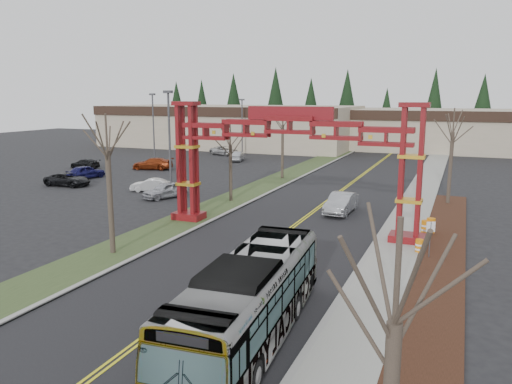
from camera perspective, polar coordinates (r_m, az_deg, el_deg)
The scene contains 35 objects.
ground at distance 20.08m, azimuth -14.04°, elevation -16.91°, with size 200.00×200.00×0.00m, color black.
road at distance 41.62m, azimuth 6.86°, elevation -2.03°, with size 12.00×110.00×0.02m, color black.
lane_line_left at distance 41.65m, azimuth 6.70°, elevation -2.00°, with size 0.12×100.00×0.01m, color yellow.
lane_line_right at distance 41.58m, azimuth 7.02°, elevation -2.03°, with size 0.12×100.00×0.01m, color yellow.
curb_right at distance 40.43m, azimuth 15.28°, elevation -2.64°, with size 0.30×110.00×0.15m, color #999894.
sidewalk_right at distance 40.28m, azimuth 17.33°, elevation -2.80°, with size 2.60×110.00×0.14m, color gray.
landscape_strip at distance 25.79m, azimuth 19.85°, elevation -10.69°, with size 2.60×50.00×0.12m, color black.
grass_median at distance 44.39m, azimuth -3.12°, elevation -1.12°, with size 4.00×110.00×0.08m, color #304522.
curb_left at distance 43.63m, azimuth -0.93°, elevation -1.27°, with size 0.30×110.00×0.15m, color #999894.
gateway_arch at distance 34.05m, azimuth 3.84°, elevation 5.34°, with size 18.20×1.60×8.90m.
retail_building_west at distance 95.43m, azimuth -2.80°, elevation 7.57°, with size 46.00×22.30×7.50m.
retail_building_east at distance 94.21m, azimuth 22.20°, elevation 6.59°, with size 38.00×20.30×7.00m.
conifer_treeline at distance 106.65m, azimuth 17.12°, elevation 8.92°, with size 116.10×5.60×13.00m.
transit_bus at distance 19.40m, azimuth -0.72°, elevation -12.20°, with size 2.77×11.85×3.30m, color #B6B9BF.
silver_sedan at distance 40.64m, azimuth 9.70°, elevation -1.27°, with size 1.72×4.93×1.62m, color #A5A8AD.
parked_car_near_a at distance 46.80m, azimuth -10.33°, elevation 0.22°, with size 1.75×4.34×1.48m, color #AFB0B7.
parked_car_near_b at distance 50.30m, azimuth -11.95°, elevation 0.78°, with size 1.36×3.89×1.28m, color white.
parked_car_near_c at distance 55.91m, azimuth -20.72°, elevation 1.35°, with size 2.24×4.85×1.35m, color black.
parked_car_mid_a at distance 65.45m, azimuth -11.75°, elevation 3.19°, with size 2.11×5.20×1.51m, color maroon.
parked_car_mid_b at distance 60.17m, azimuth -18.89°, elevation 2.19°, with size 1.82×4.51×1.54m, color #181752.
parked_car_far_a at distance 72.49m, azimuth -2.17°, elevation 4.11°, with size 1.50×4.31×1.42m, color #A2A4AA.
parked_car_far_b at distance 80.13m, azimuth -3.64°, elevation 4.74°, with size 2.34×5.07×1.41m, color #BEBEBE.
parked_car_far_c at distance 68.79m, azimuth -18.97°, elevation 3.09°, with size 1.76×4.33×1.26m, color black.
bare_tree_median_near at distance 30.03m, azimuth -16.62°, elevation 4.46°, with size 3.21×3.21×8.30m.
bare_tree_median_mid at distance 44.00m, azimuth -2.95°, elevation 5.32°, with size 2.97×2.97×6.99m.
bare_tree_median_far at distance 56.49m, azimuth 3.07°, elevation 7.60°, with size 3.13×3.13×8.14m.
bare_tree_right_near at distance 9.78m, azimuth 15.57°, elevation -14.40°, with size 3.03×3.03×7.18m.
bare_tree_right_far at distance 45.79m, azimuth 21.58°, elevation 6.31°, with size 3.10×3.10×8.30m.
light_pole_near at distance 48.78m, azimuth -9.87°, elevation 6.51°, with size 0.85×0.43×9.80m.
light_pole_mid at distance 74.53m, azimuth -11.66°, elevation 7.85°, with size 0.84×0.42×9.67m.
light_pole_far at distance 80.56m, azimuth -1.60°, elevation 7.94°, with size 0.77×0.38×8.85m.
street_sign at distance 30.33m, azimuth 19.31°, elevation -4.37°, with size 0.48×0.24×2.22m.
barrel_south at distance 31.40m, azimuth 18.15°, elevation -5.96°, with size 0.49×0.49×0.90m.
barrel_mid at distance 36.06m, azimuth 19.33°, elevation -3.71°, with size 0.60×0.60×1.11m.
barrel_north at distance 35.81m, azimuth 18.76°, elevation -3.87°, with size 0.53×0.53×0.99m.
Camera 1 is at (10.93, -14.08, 9.26)m, focal length 35.00 mm.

